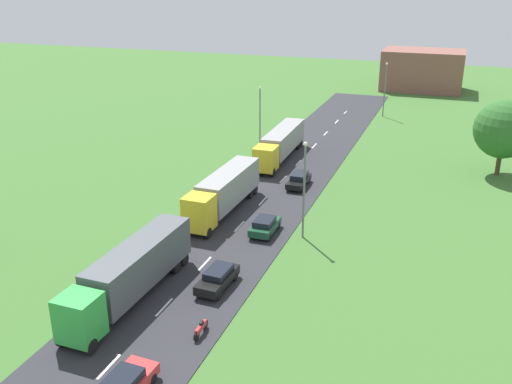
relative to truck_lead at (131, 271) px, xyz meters
name	(u,v)px	position (x,y,z in m)	size (l,w,h in m)	color
road	(212,256)	(2.63, 7.80, -2.19)	(10.00, 140.00, 0.06)	#2B2B30
lane_marking_centre	(188,282)	(2.63, 3.34, -2.15)	(0.16, 119.93, 0.01)	white
truck_lead	(131,271)	(0.00, 0.00, 0.00)	(2.77, 13.62, 3.77)	green
truck_second	(224,191)	(0.00, 16.78, 0.00)	(2.71, 12.94, 3.74)	yellow
truck_third	(281,143)	(0.04, 34.71, -0.12)	(2.80, 14.48, 3.52)	yellow
car_second	(218,278)	(5.07, 3.43, -1.38)	(1.93, 4.39, 1.47)	black
car_third	(265,225)	(5.31, 13.44, -1.39)	(1.92, 3.99, 1.46)	#19472D
car_fourth	(299,180)	(4.89, 26.00, -1.39)	(1.77, 4.49, 1.47)	black
motorcycle_courier	(201,328)	(6.41, -2.39, -1.68)	(0.28, 1.94, 0.91)	black
lamppost_second	(304,186)	(8.66, 13.96, 2.61)	(0.36, 0.36, 8.70)	slate
lamppost_third	(260,114)	(-3.87, 38.16, 2.37)	(0.36, 0.36, 8.23)	slate
lamppost_fourth	(385,87)	(8.83, 61.84, 2.55)	(0.36, 0.36, 8.58)	slate
tree_oak	(504,129)	(25.30, 37.46, 3.20)	(6.59, 6.59, 8.73)	#513823
distant_building	(423,70)	(12.70, 87.11, 1.62)	(15.27, 10.28, 7.68)	brown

